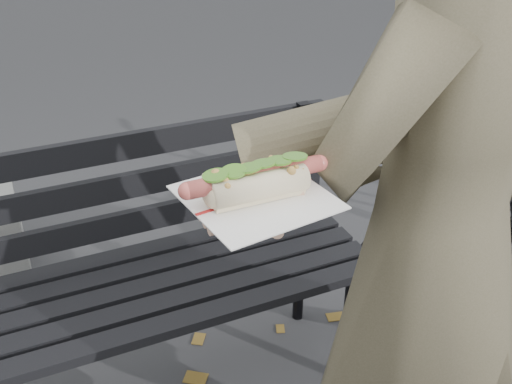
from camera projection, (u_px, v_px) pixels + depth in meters
park_bench at (111, 267)px, 1.75m from camera, size 1.50×0.44×0.88m
person at (434, 249)px, 1.17m from camera, size 0.74×0.57×1.81m
held_hotdog at (357, 132)px, 0.94m from camera, size 0.64×0.30×0.20m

